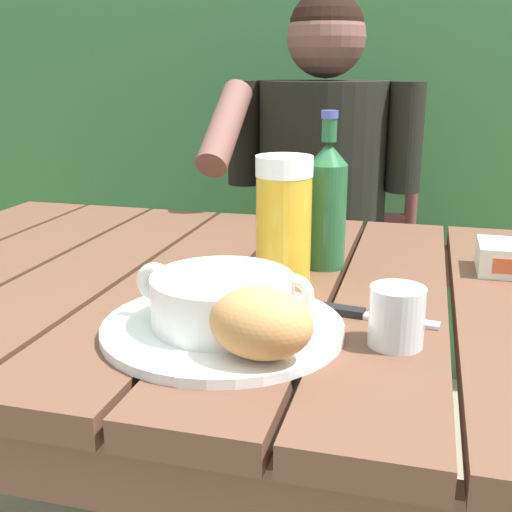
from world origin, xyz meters
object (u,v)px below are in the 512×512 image
Objects in this scene: soup_bowl at (223,299)px; bread_roll at (261,323)px; person_eating at (318,205)px; beer_bottle at (327,203)px; chair_near_diner at (328,277)px; water_glass_small at (397,316)px; table_knife at (362,314)px; beer_glass at (284,218)px; serving_plate at (223,328)px.

soup_bowl is 0.11m from bread_roll.
soup_bowl is at bearing 130.60° from bread_roll.
bread_roll is at bearing -84.12° from person_eating.
beer_bottle is (0.08, 0.30, 0.06)m from soup_bowl.
chair_near_diner is 7.82× the size of bread_roll.
table_knife is (-0.05, 0.08, -0.03)m from water_glass_small.
bread_roll is 0.64× the size of beer_glass.
water_glass_small is at bearing 35.12° from bread_roll.
soup_bowl is (0.03, -0.88, 0.07)m from person_eating.
beer_bottle reaches higher than bread_roll.
chair_near_diner reaches higher than serving_plate.
beer_bottle reaches higher than chair_near_diner.
serving_plate is (0.03, -1.07, 0.28)m from chair_near_diner.
beer_glass is (-0.04, 0.30, 0.04)m from bread_roll.
beer_glass reaches higher than water_glass_small.
beer_bottle reaches higher than serving_plate.
person_eating is 0.88m from soup_bowl.
soup_bowl reaches higher than water_glass_small.
beer_bottle is at bearing -82.21° from chair_near_diner.
chair_near_diner is 0.93m from beer_glass.
beer_glass is (0.06, -0.65, 0.12)m from person_eating.
beer_bottle is (0.11, -0.77, 0.38)m from chair_near_diner.
beer_glass is 0.21m from table_knife.
person_eating is 0.96m from bread_roll.
beer_glass is 0.28m from water_glass_small.
bread_roll is 0.49× the size of beer_bottle.
soup_bowl reaches higher than serving_plate.
table_knife is at bearing -44.11° from beer_glass.
beer_bottle reaches higher than soup_bowl.
beer_bottle is at bearing 75.30° from serving_plate.
beer_glass is 0.75× the size of beer_bottle.
person_eating reaches higher than beer_glass.
person_eating is 17.40× the size of water_glass_small.
water_glass_small is (0.21, 0.02, -0.01)m from soup_bowl.
beer_bottle reaches higher than beer_glass.
water_glass_small is at bearing 4.64° from serving_plate.
serving_plate is 1.82× the size of table_knife.
water_glass_small reaches higher than table_knife.
beer_bottle is at bearing 111.50° from table_knife.
chair_near_diner is 5.03× the size of beer_glass.
water_glass_small is (0.23, -1.05, 0.31)m from chair_near_diner.
beer_bottle is 3.51× the size of water_glass_small.
bread_roll is at bearing -144.88° from water_glass_small.
chair_near_diner reaches higher than soup_bowl.
chair_near_diner is at bearing 100.81° from table_knife.
beer_glass is at bearing 98.07° from bread_roll.
soup_bowl is at bearing 0.00° from serving_plate.
chair_near_diner is 0.77× the size of person_eating.
person_eating reaches higher than table_knife.
person_eating is 10.21× the size of bread_roll.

